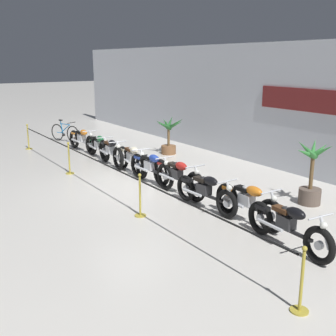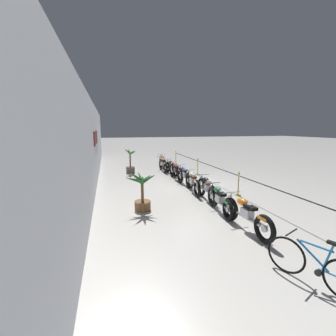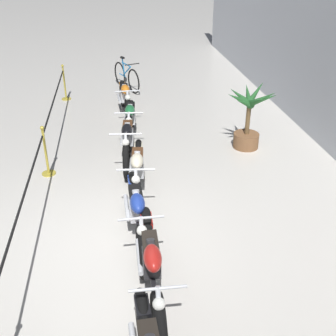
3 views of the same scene
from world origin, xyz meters
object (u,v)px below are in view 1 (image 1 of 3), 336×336
at_px(motorcycle_cream_3, 132,159).
at_px(motorcycle_black_6, 205,192).
at_px(stanchion_far_left, 78,155).
at_px(motorcycle_green_1, 99,146).
at_px(stanchion_far_right, 301,290).
at_px(stanchion_mid_right, 140,202).
at_px(motorcycle_black_8, 288,226).
at_px(potted_palm_right_of_row, 169,137).
at_px(motorcycle_orange_0, 82,140).
at_px(motorcycle_red_5, 177,177).
at_px(motorcycle_orange_7, 248,203).
at_px(motorcycle_black_2, 111,152).
at_px(motorcycle_blue_4, 151,168).
at_px(stanchion_mid_left, 69,163).
at_px(bicycle, 65,133).
at_px(potted_palm_left_of_row, 311,179).

distance_m(motorcycle_cream_3, motorcycle_black_6, 4.06).
bearing_deg(stanchion_far_left, motorcycle_green_1, 143.50).
xyz_separation_m(stanchion_far_left, stanchion_far_right, (8.57, 0.00, -0.41)).
height_order(motorcycle_cream_3, stanchion_far_right, stanchion_far_right).
bearing_deg(stanchion_mid_right, motorcycle_green_1, 164.11).
height_order(motorcycle_black_8, potted_palm_right_of_row, potted_palm_right_of_row).
distance_m(stanchion_far_left, stanchion_far_right, 8.58).
relative_size(motorcycle_orange_0, stanchion_far_left, 0.16).
relative_size(motorcycle_cream_3, motorcycle_black_6, 1.02).
distance_m(motorcycle_red_5, motorcycle_orange_7, 2.67).
distance_m(motorcycle_black_2, motorcycle_black_8, 8.08).
distance_m(motorcycle_blue_4, stanchion_mid_left, 2.93).
relative_size(motorcycle_orange_7, stanchion_far_right, 2.06).
height_order(motorcycle_cream_3, stanchion_far_left, stanchion_far_left).
xyz_separation_m(motorcycle_red_5, motorcycle_black_6, (1.43, -0.14, -0.03)).
bearing_deg(motorcycle_green_1, motorcycle_orange_0, -177.88).
distance_m(motorcycle_green_1, stanchion_far_left, 3.00).
height_order(motorcycle_orange_0, motorcycle_red_5, motorcycle_red_5).
bearing_deg(motorcycle_orange_0, motorcycle_black_6, -0.84).
bearing_deg(stanchion_far_left, motorcycle_orange_0, 156.16).
relative_size(motorcycle_red_5, stanchion_mid_left, 2.37).
distance_m(motorcycle_orange_7, stanchion_mid_left, 6.61).
relative_size(motorcycle_cream_3, motorcycle_black_8, 0.99).
height_order(motorcycle_green_1, stanchion_mid_right, stanchion_mid_right).
xyz_separation_m(bicycle, potted_palm_right_of_row, (4.79, 2.51, 0.29)).
height_order(motorcycle_green_1, motorcycle_blue_4, motorcycle_blue_4).
bearing_deg(motorcycle_black_8, motorcycle_green_1, 178.62).
height_order(motorcycle_green_1, potted_palm_right_of_row, potted_palm_right_of_row).
xyz_separation_m(motorcycle_orange_7, stanchion_far_right, (3.02, -1.84, -0.11)).
bearing_deg(motorcycle_black_6, motorcycle_black_2, 179.50).
bearing_deg(motorcycle_blue_4, stanchion_far_right, -13.33).
relative_size(motorcycle_black_6, stanchion_mid_left, 2.12).
bearing_deg(motorcycle_blue_4, stanchion_mid_right, -36.68).
xyz_separation_m(motorcycle_cream_3, motorcycle_black_8, (6.72, -0.20, -0.02)).
xyz_separation_m(motorcycle_black_8, potted_palm_left_of_row, (-1.48, 2.54, 0.22)).
bearing_deg(motorcycle_blue_4, motorcycle_black_8, -1.02).
height_order(motorcycle_orange_0, stanchion_mid_right, stanchion_mid_right).
relative_size(motorcycle_black_6, stanchion_mid_right, 2.12).
height_order(motorcycle_orange_0, bicycle, bicycle).
height_order(motorcycle_orange_7, motorcycle_black_8, motorcycle_orange_7).
xyz_separation_m(motorcycle_orange_7, stanchion_mid_right, (-1.72, -1.84, -0.11)).
bearing_deg(motorcycle_green_1, motorcycle_black_2, -5.70).
relative_size(motorcycle_green_1, motorcycle_black_8, 0.92).
xyz_separation_m(stanchion_mid_right, stanchion_far_right, (4.73, 0.00, 0.00)).
distance_m(motorcycle_black_2, motorcycle_cream_3, 1.36).
xyz_separation_m(motorcycle_blue_4, bicycle, (-7.91, 0.22, -0.07)).
bearing_deg(stanchion_far_right, bicycle, 172.83).
bearing_deg(bicycle, motorcycle_orange_0, -3.54).
bearing_deg(motorcycle_black_2, potted_palm_right_of_row, 98.07).
relative_size(motorcycle_green_1, motorcycle_red_5, 0.85).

